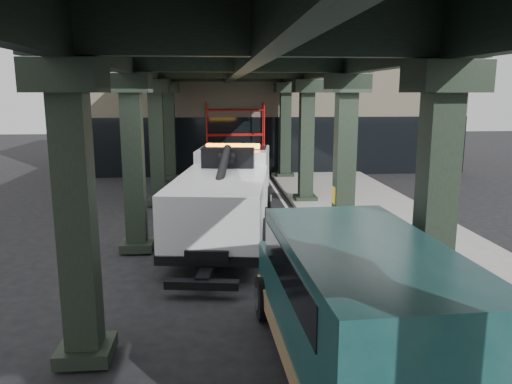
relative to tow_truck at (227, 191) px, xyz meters
name	(u,v)px	position (x,y,z in m)	size (l,w,h in m)	color
ground	(262,272)	(0.76, -3.56, -1.41)	(90.00, 90.00, 0.00)	black
sidewalk	(403,242)	(5.26, -1.56, -1.33)	(5.00, 40.00, 0.15)	gray
lane_stripe	(312,246)	(2.46, -1.56, -1.40)	(0.12, 38.00, 0.01)	silver
viaduct	(240,57)	(0.36, -1.56, 4.06)	(7.40, 32.00, 6.40)	black
building	(263,101)	(2.76, 16.44, 2.59)	(22.00, 10.00, 8.00)	#C6B793
scaffolding	(235,138)	(0.76, 11.08, 0.70)	(3.08, 0.88, 4.00)	red
tow_truck	(227,191)	(0.00, 0.00, 0.00)	(3.59, 9.02, 2.88)	black
towed_van	(355,307)	(1.69, -8.64, -0.11)	(2.61, 6.02, 2.40)	#103939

